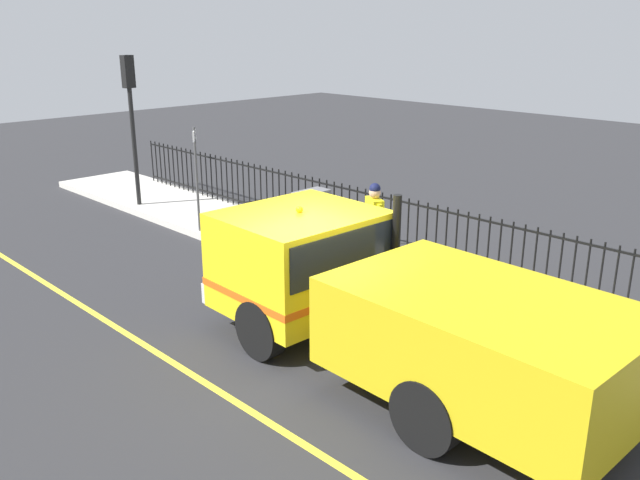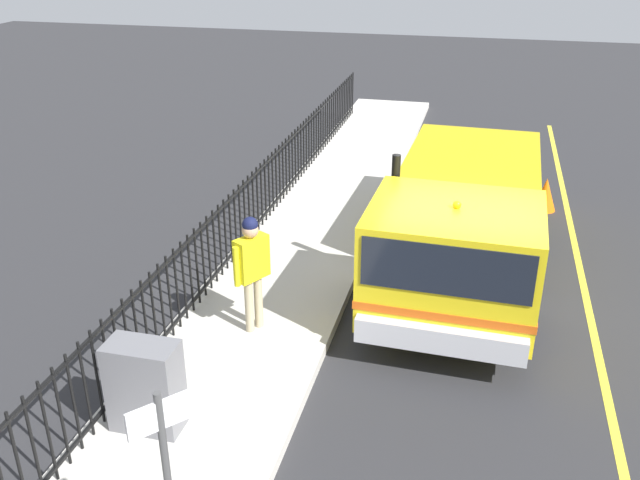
{
  "view_description": "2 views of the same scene",
  "coord_description": "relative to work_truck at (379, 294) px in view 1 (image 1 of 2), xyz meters",
  "views": [
    {
      "loc": [
        -6.88,
        -7.13,
        5.0
      ],
      "look_at": [
        0.88,
        0.7,
        1.41
      ],
      "focal_mm": 37.13,
      "sensor_mm": 36.0,
      "label": 1
    },
    {
      "loc": [
        -0.08,
        9.51,
        5.73
      ],
      "look_at": [
        2.35,
        -0.29,
        1.01
      ],
      "focal_mm": 38.21,
      "sensor_mm": 36.0,
      "label": 2
    }
  ],
  "objects": [
    {
      "name": "street_sign",
      "position": [
        1.85,
        7.31,
        0.54
      ],
      "size": [
        0.35,
        0.4,
        2.55
      ],
      "color": "#4C4C4C",
      "rests_on": "sidewalk_slab"
    },
    {
      "name": "utility_cabinet",
      "position": [
        3.39,
        4.93,
        -0.45
      ],
      "size": [
        0.85,
        0.47,
        1.16
      ],
      "primitive_type": "cube",
      "color": "slate",
      "rests_on": "sidewalk_slab"
    },
    {
      "name": "traffic_light_near",
      "position": [
        2.1,
        10.61,
        1.86
      ],
      "size": [
        0.32,
        0.24,
        4.07
      ],
      "rotation": [
        0.0,
        0.0,
        3.26
      ],
      "color": "black",
      "rests_on": "sidewalk_slab"
    },
    {
      "name": "lane_marking",
      "position": [
        -2.16,
        1.3,
        -1.2
      ],
      "size": [
        0.12,
        24.62,
        0.01
      ],
      "primitive_type": "cube",
      "color": "yellow",
      "rests_on": "ground"
    },
    {
      "name": "worker_standing",
      "position": [
        2.86,
        2.55,
        0.08
      ],
      "size": [
        0.45,
        0.59,
        1.82
      ],
      "rotation": [
        0.0,
        0.0,
        -2.08
      ],
      "color": "yellow",
      "rests_on": "sidewalk_slab"
    },
    {
      "name": "work_truck",
      "position": [
        0.0,
        0.0,
        0.0
      ],
      "size": [
        2.67,
        6.89,
        2.42
      ],
      "rotation": [
        0.0,
        0.0,
        -0.03
      ],
      "color": "yellow",
      "rests_on": "ground"
    },
    {
      "name": "iron_fence",
      "position": [
        3.97,
        1.3,
        -0.37
      ],
      "size": [
        0.04,
        23.29,
        1.31
      ],
      "color": "black",
      "rests_on": "sidewalk_slab"
    },
    {
      "name": "sidewalk_slab",
      "position": [
        2.93,
        1.3,
        -1.12
      ],
      "size": [
        2.45,
        27.35,
        0.18
      ],
      "primitive_type": "cube",
      "color": "beige",
      "rests_on": "ground"
    },
    {
      "name": "ground_plane",
      "position": [
        -0.12,
        1.3,
        -1.21
      ],
      "size": [
        60.17,
        60.17,
        0.0
      ],
      "primitive_type": "plane",
      "color": "#2B2B2D",
      "rests_on": "ground"
    }
  ]
}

